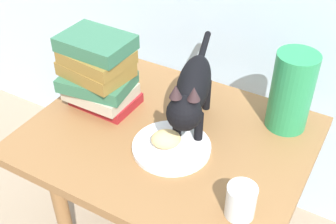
{
  "coord_description": "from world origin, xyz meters",
  "views": [
    {
      "loc": [
        0.46,
        -0.8,
        1.33
      ],
      "look_at": [
        0.0,
        0.0,
        0.61
      ],
      "focal_mm": 46.12,
      "sensor_mm": 36.0,
      "label": 1
    }
  ],
  "objects_px": {
    "candle_jar": "(241,203)",
    "side_table": "(168,153)",
    "book_stack": "(98,72)",
    "green_vase": "(292,92)",
    "plate": "(172,147)",
    "bread_roll": "(166,139)",
    "cat": "(192,90)"
  },
  "relations": [
    {
      "from": "plate",
      "to": "candle_jar",
      "type": "xyz_separation_m",
      "value": [
        0.24,
        -0.11,
        0.03
      ]
    },
    {
      "from": "book_stack",
      "to": "candle_jar",
      "type": "height_order",
      "value": "book_stack"
    },
    {
      "from": "green_vase",
      "to": "candle_jar",
      "type": "bearing_deg",
      "value": -88.6
    },
    {
      "from": "cat",
      "to": "bread_roll",
      "type": "bearing_deg",
      "value": -97.72
    },
    {
      "from": "cat",
      "to": "candle_jar",
      "type": "distance_m",
      "value": 0.34
    },
    {
      "from": "plate",
      "to": "bread_roll",
      "type": "bearing_deg",
      "value": -135.83
    },
    {
      "from": "book_stack",
      "to": "green_vase",
      "type": "distance_m",
      "value": 0.55
    },
    {
      "from": "side_table",
      "to": "book_stack",
      "type": "bearing_deg",
      "value": 174.51
    },
    {
      "from": "plate",
      "to": "book_stack",
      "type": "distance_m",
      "value": 0.32
    },
    {
      "from": "cat",
      "to": "side_table",
      "type": "bearing_deg",
      "value": -127.51
    },
    {
      "from": "bread_roll",
      "to": "candle_jar",
      "type": "height_order",
      "value": "candle_jar"
    },
    {
      "from": "side_table",
      "to": "cat",
      "type": "relative_size",
      "value": 1.69
    },
    {
      "from": "side_table",
      "to": "bread_roll",
      "type": "xyz_separation_m",
      "value": [
        0.03,
        -0.06,
        0.11
      ]
    },
    {
      "from": "side_table",
      "to": "bread_roll",
      "type": "relative_size",
      "value": 9.75
    },
    {
      "from": "side_table",
      "to": "plate",
      "type": "distance_m",
      "value": 0.1
    },
    {
      "from": "plate",
      "to": "green_vase",
      "type": "distance_m",
      "value": 0.36
    },
    {
      "from": "cat",
      "to": "book_stack",
      "type": "bearing_deg",
      "value": -173.78
    },
    {
      "from": "side_table",
      "to": "book_stack",
      "type": "height_order",
      "value": "book_stack"
    },
    {
      "from": "plate",
      "to": "cat",
      "type": "bearing_deg",
      "value": 87.61
    },
    {
      "from": "plate",
      "to": "bread_roll",
      "type": "xyz_separation_m",
      "value": [
        -0.01,
        -0.01,
        0.03
      ]
    },
    {
      "from": "cat",
      "to": "book_stack",
      "type": "xyz_separation_m",
      "value": [
        -0.29,
        -0.03,
        -0.02
      ]
    },
    {
      "from": "side_table",
      "to": "candle_jar",
      "type": "relative_size",
      "value": 9.17
    },
    {
      "from": "cat",
      "to": "candle_jar",
      "type": "relative_size",
      "value": 5.43
    },
    {
      "from": "book_stack",
      "to": "green_vase",
      "type": "height_order",
      "value": "green_vase"
    },
    {
      "from": "candle_jar",
      "to": "side_table",
      "type": "bearing_deg",
      "value": 150.14
    },
    {
      "from": "plate",
      "to": "bread_roll",
      "type": "distance_m",
      "value": 0.04
    },
    {
      "from": "green_vase",
      "to": "cat",
      "type": "bearing_deg",
      "value": -146.7
    },
    {
      "from": "side_table",
      "to": "green_vase",
      "type": "distance_m",
      "value": 0.39
    },
    {
      "from": "bread_roll",
      "to": "cat",
      "type": "height_order",
      "value": "cat"
    },
    {
      "from": "bread_roll",
      "to": "candle_jar",
      "type": "bearing_deg",
      "value": -22.04
    },
    {
      "from": "side_table",
      "to": "candle_jar",
      "type": "bearing_deg",
      "value": -29.86
    },
    {
      "from": "side_table",
      "to": "green_vase",
      "type": "relative_size",
      "value": 3.34
    }
  ]
}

